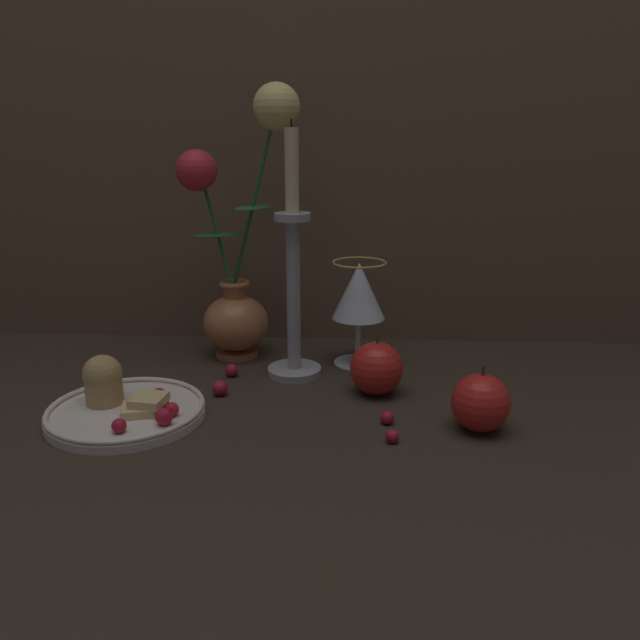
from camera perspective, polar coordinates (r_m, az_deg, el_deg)
ground_plane at (r=0.82m, az=-3.42°, el=-6.52°), size 2.40×2.40×0.00m
vase at (r=0.91m, az=-7.48°, el=5.37°), size 0.17×0.10×0.39m
plate_with_pastries at (r=0.78m, az=-17.59°, el=-7.33°), size 0.18×0.18×0.07m
wine_glass at (r=0.88m, az=3.57°, el=2.32°), size 0.08×0.08×0.15m
candlestick at (r=0.83m, az=-2.45°, el=2.98°), size 0.07×0.07×0.34m
apple_beside_vase at (r=0.80m, az=5.20°, el=-4.48°), size 0.07×0.07×0.08m
apple_near_glass at (r=0.72m, az=14.48°, el=-7.34°), size 0.07×0.07×0.08m
berry_near_plate at (r=0.81m, az=-9.12°, el=-6.18°), size 0.02×0.02×0.02m
berry_front_center at (r=0.87m, az=-8.07°, el=-4.58°), size 0.02×0.02×0.02m
berry_by_glass_stem at (r=0.73m, az=6.16°, el=-8.86°), size 0.02×0.02×0.02m
berry_under_candlestick at (r=0.80m, az=12.72°, el=-6.73°), size 0.01×0.01×0.01m
berry_far_right at (r=0.69m, az=6.63°, el=-10.52°), size 0.01×0.01×0.01m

